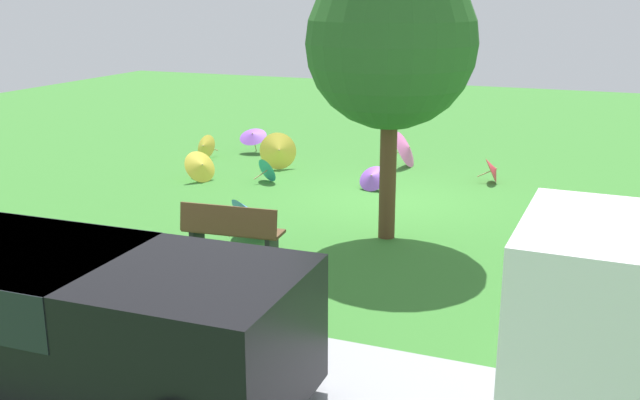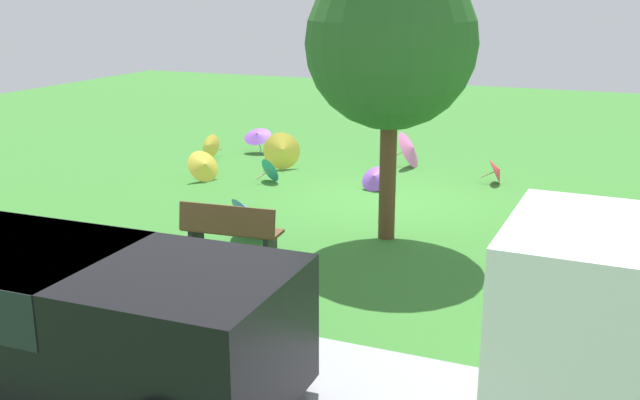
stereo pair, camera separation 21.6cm
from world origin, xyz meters
name	(u,v)px [view 1 (the left image)]	position (x,y,z in m)	size (l,w,h in m)	color
ground	(389,204)	(0.00, 0.00, 0.00)	(40.00, 40.00, 0.00)	#387A2D
road_strip	(170,396)	(0.00, 7.86, 0.00)	(40.00, 3.76, 0.01)	#9E9EA3
van_dark	(71,312)	(0.96, 8.14, 0.91)	(4.65, 2.22, 1.53)	black
park_bench	(232,231)	(1.39, 3.95, 0.47)	(1.64, 0.62, 0.90)	brown
shade_tree	(391,44)	(-0.55, 2.00, 3.26)	(2.79, 2.79, 4.67)	brown
parasol_teal_0	(269,169)	(3.02, -0.74, 0.28)	(0.64, 0.62, 0.56)	tan
parasol_purple_0	(372,177)	(0.66, -0.91, 0.29)	(0.72, 0.64, 0.56)	tan
parasol_yellow_0	(279,150)	(3.34, -1.94, 0.45)	(0.99, 0.93, 0.90)	tan
parasol_yellow_1	(205,146)	(5.56, -2.29, 0.31)	(0.70, 0.67, 0.62)	tan
parasol_blue_0	(252,215)	(1.56, 2.90, 0.40)	(1.04, 0.97, 0.80)	tan
parasol_red_0	(494,170)	(-1.63, -2.51, 0.29)	(0.60, 0.67, 0.59)	tan
parasol_pink_1	(407,148)	(0.59, -3.34, 0.44)	(0.84, 0.93, 0.89)	tan
parasol_yellow_2	(201,166)	(4.42, -0.21, 0.35)	(0.78, 0.89, 0.71)	tan
parasol_purple_1	(253,135)	(4.73, -3.34, 0.47)	(0.79, 0.77, 0.69)	tan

